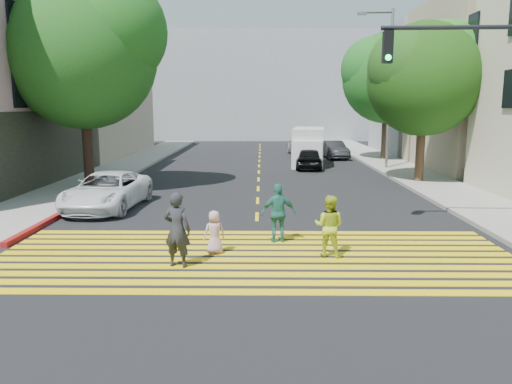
{
  "coord_description": "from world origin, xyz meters",
  "views": [
    {
      "loc": [
        0.16,
        -11.09,
        3.84
      ],
      "look_at": [
        0.0,
        3.0,
        1.4
      ],
      "focal_mm": 35.0,
      "sensor_mm": 36.0,
      "label": 1
    }
  ],
  "objects_px": {
    "tree_right_far": "(389,73)",
    "silver_car": "(302,145)",
    "tree_right_near": "(426,73)",
    "pedestrian_woman": "(329,226)",
    "pedestrian_man": "(177,230)",
    "white_sedan": "(107,191)",
    "traffic_signal": "(486,93)",
    "pedestrian_extra": "(278,213)",
    "dark_car_parked": "(333,150)",
    "tree_left": "(84,46)",
    "pedestrian_child": "(214,232)",
    "white_van": "(308,148)",
    "dark_car_near": "(309,158)"
  },
  "relations": [
    {
      "from": "pedestrian_extra",
      "to": "pedestrian_man",
      "type": "bearing_deg",
      "value": 34.18
    },
    {
      "from": "dark_car_near",
      "to": "pedestrian_woman",
      "type": "bearing_deg",
      "value": 91.61
    },
    {
      "from": "tree_right_near",
      "to": "pedestrian_man",
      "type": "relative_size",
      "value": 4.35
    },
    {
      "from": "tree_right_far",
      "to": "dark_car_parked",
      "type": "distance_m",
      "value": 6.57
    },
    {
      "from": "pedestrian_man",
      "to": "white_sedan",
      "type": "height_order",
      "value": "pedestrian_man"
    },
    {
      "from": "pedestrian_woman",
      "to": "white_van",
      "type": "bearing_deg",
      "value": -73.24
    },
    {
      "from": "tree_left",
      "to": "white_van",
      "type": "relative_size",
      "value": 1.8
    },
    {
      "from": "pedestrian_child",
      "to": "white_van",
      "type": "xyz_separation_m",
      "value": [
        4.28,
        19.85,
        0.57
      ]
    },
    {
      "from": "tree_left",
      "to": "dark_car_parked",
      "type": "xyz_separation_m",
      "value": [
        13.22,
        13.94,
        -5.8
      ]
    },
    {
      "from": "tree_right_far",
      "to": "silver_car",
      "type": "distance_m",
      "value": 8.78
    },
    {
      "from": "pedestrian_man",
      "to": "traffic_signal",
      "type": "distance_m",
      "value": 9.82
    },
    {
      "from": "tree_right_near",
      "to": "dark_car_near",
      "type": "bearing_deg",
      "value": 130.38
    },
    {
      "from": "silver_car",
      "to": "dark_car_parked",
      "type": "height_order",
      "value": "silver_car"
    },
    {
      "from": "tree_right_near",
      "to": "pedestrian_child",
      "type": "xyz_separation_m",
      "value": [
        -9.17,
        -12.23,
        -4.83
      ]
    },
    {
      "from": "tree_left",
      "to": "white_van",
      "type": "distance_m",
      "value": 15.51
    },
    {
      "from": "white_sedan",
      "to": "tree_left",
      "type": "bearing_deg",
      "value": 118.97
    },
    {
      "from": "tree_left",
      "to": "pedestrian_extra",
      "type": "height_order",
      "value": "tree_left"
    },
    {
      "from": "dark_car_near",
      "to": "white_van",
      "type": "xyz_separation_m",
      "value": [
        0.11,
        1.74,
        0.47
      ]
    },
    {
      "from": "tree_left",
      "to": "dark_car_near",
      "type": "xyz_separation_m",
      "value": [
        10.85,
        7.86,
        -5.78
      ]
    },
    {
      "from": "tree_right_far",
      "to": "pedestrian_woman",
      "type": "bearing_deg",
      "value": -107.06
    },
    {
      "from": "white_van",
      "to": "tree_left",
      "type": "bearing_deg",
      "value": -131.76
    },
    {
      "from": "tree_left",
      "to": "pedestrian_man",
      "type": "height_order",
      "value": "tree_left"
    },
    {
      "from": "tree_right_far",
      "to": "pedestrian_woman",
      "type": "relative_size",
      "value": 5.61
    },
    {
      "from": "tree_left",
      "to": "dark_car_near",
      "type": "height_order",
      "value": "tree_left"
    },
    {
      "from": "white_van",
      "to": "traffic_signal",
      "type": "distance_m",
      "value": 18.12
    },
    {
      "from": "tree_right_near",
      "to": "traffic_signal",
      "type": "relative_size",
      "value": 1.23
    },
    {
      "from": "white_sedan",
      "to": "dark_car_parked",
      "type": "relative_size",
      "value": 1.25
    },
    {
      "from": "tree_right_far",
      "to": "pedestrian_extra",
      "type": "xyz_separation_m",
      "value": [
        -8.26,
        -21.53,
        -5.2
      ]
    },
    {
      "from": "pedestrian_man",
      "to": "white_sedan",
      "type": "distance_m",
      "value": 7.84
    },
    {
      "from": "pedestrian_woman",
      "to": "traffic_signal",
      "type": "distance_m",
      "value": 6.43
    },
    {
      "from": "tree_left",
      "to": "pedestrian_man",
      "type": "xyz_separation_m",
      "value": [
        5.9,
        -11.32,
        -5.54
      ]
    },
    {
      "from": "tree_right_near",
      "to": "tree_right_far",
      "type": "distance_m",
      "value": 10.51
    },
    {
      "from": "pedestrian_extra",
      "to": "dark_car_parked",
      "type": "height_order",
      "value": "pedestrian_extra"
    },
    {
      "from": "pedestrian_woman",
      "to": "white_van",
      "type": "distance_m",
      "value": 20.04
    },
    {
      "from": "pedestrian_man",
      "to": "pedestrian_woman",
      "type": "height_order",
      "value": "pedestrian_man"
    },
    {
      "from": "pedestrian_man",
      "to": "tree_right_near",
      "type": "bearing_deg",
      "value": -110.97
    },
    {
      "from": "traffic_signal",
      "to": "tree_left",
      "type": "bearing_deg",
      "value": 153.53
    },
    {
      "from": "white_sedan",
      "to": "traffic_signal",
      "type": "xyz_separation_m",
      "value": [
        12.4,
        -3.45,
        3.52
      ]
    },
    {
      "from": "pedestrian_man",
      "to": "pedestrian_extra",
      "type": "distance_m",
      "value": 3.34
    },
    {
      "from": "pedestrian_man",
      "to": "pedestrian_woman",
      "type": "distance_m",
      "value": 3.86
    },
    {
      "from": "tree_right_near",
      "to": "pedestrian_child",
      "type": "bearing_deg",
      "value": -126.88
    },
    {
      "from": "tree_left",
      "to": "pedestrian_woman",
      "type": "bearing_deg",
      "value": -47.14
    },
    {
      "from": "tree_left",
      "to": "white_sedan",
      "type": "xyz_separation_m",
      "value": [
        2.1,
        -4.46,
        -5.77
      ]
    },
    {
      "from": "tree_left",
      "to": "pedestrian_woman",
      "type": "relative_size",
      "value": 6.0
    },
    {
      "from": "tree_right_far",
      "to": "traffic_signal",
      "type": "xyz_separation_m",
      "value": [
        -2.16,
        -20.35,
        -1.84
      ]
    },
    {
      "from": "tree_left",
      "to": "traffic_signal",
      "type": "xyz_separation_m",
      "value": [
        14.5,
        -7.91,
        -2.25
      ]
    },
    {
      "from": "tree_right_near",
      "to": "pedestrian_woman",
      "type": "xyz_separation_m",
      "value": [
        -6.21,
        -12.38,
        -4.61
      ]
    },
    {
      "from": "pedestrian_extra",
      "to": "dark_car_near",
      "type": "xyz_separation_m",
      "value": [
        2.46,
        16.95,
        -0.17
      ]
    },
    {
      "from": "tree_right_far",
      "to": "dark_car_near",
      "type": "bearing_deg",
      "value": -141.72
    },
    {
      "from": "tree_right_far",
      "to": "silver_car",
      "type": "xyz_separation_m",
      "value": [
        -5.5,
        4.33,
        -5.31
      ]
    }
  ]
}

